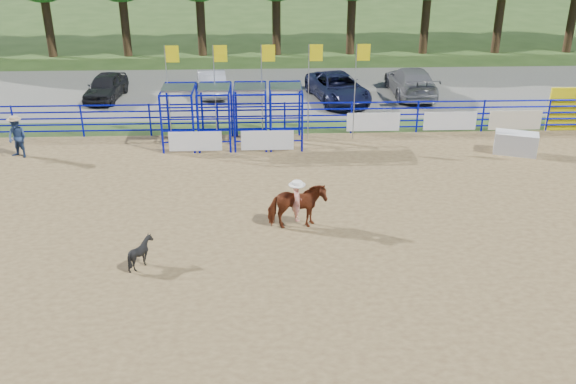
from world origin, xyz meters
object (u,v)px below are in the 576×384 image
at_px(announcer_table, 516,143).
at_px(car_c, 338,88).
at_px(calf, 141,253).
at_px(spectator_cowboy, 17,137).
at_px(car_a, 106,87).
at_px(car_b, 212,82).
at_px(car_d, 411,82).
at_px(horse_and_rider, 297,204).

xyz_separation_m(announcer_table, car_c, (-6.58, 7.87, 0.24)).
xyz_separation_m(calf, spectator_cowboy, (-6.45, 8.80, 0.42)).
xyz_separation_m(car_a, car_c, (12.19, -0.81, 0.03)).
bearing_deg(car_b, car_d, 168.48).
relative_size(car_a, car_c, 0.78).
bearing_deg(spectator_cowboy, announcer_table, -1.07).
bearing_deg(car_c, horse_and_rider, -114.51).
relative_size(horse_and_rider, car_a, 0.58).
bearing_deg(car_b, car_a, 0.25).
distance_m(announcer_table, calf, 16.40).
distance_m(calf, car_a, 17.73).
distance_m(announcer_table, car_a, 20.68).
bearing_deg(horse_and_rider, spectator_cowboy, 149.18).
xyz_separation_m(car_a, car_d, (16.22, 0.02, 0.09)).
bearing_deg(car_c, announcer_table, -63.14).
bearing_deg(car_a, spectator_cowboy, -96.68).
relative_size(announcer_table, car_c, 0.34).
xyz_separation_m(car_b, car_c, (6.68, -1.56, 0.03)).
height_order(horse_and_rider, car_d, horse_and_rider).
height_order(car_b, car_d, car_d).
relative_size(spectator_cowboy, car_b, 0.42).
bearing_deg(car_a, car_c, 1.48).
xyz_separation_m(spectator_cowboy, car_c, (13.94, 7.49, -0.18)).
bearing_deg(car_c, car_a, 163.19).
xyz_separation_m(car_a, car_b, (5.50, 0.76, 0.00)).
xyz_separation_m(horse_and_rider, car_a, (-9.32, 14.90, -0.19)).
bearing_deg(car_d, car_a, -0.29).
height_order(calf, car_d, car_d).
bearing_deg(car_a, calf, -69.39).
height_order(car_b, car_c, car_c).
bearing_deg(car_a, car_d, 5.34).
height_order(car_c, car_d, car_d).
bearing_deg(calf, horse_and_rider, -78.47).
bearing_deg(horse_and_rider, car_d, 65.20).
distance_m(horse_and_rider, calf, 5.14).
xyz_separation_m(horse_and_rider, calf, (-4.63, -2.19, -0.40)).
xyz_separation_m(announcer_table, car_b, (-13.26, 9.44, 0.21)).
bearing_deg(car_d, spectator_cowboy, 24.46).
relative_size(horse_and_rider, car_d, 0.44).
xyz_separation_m(horse_and_rider, car_c, (2.86, 14.10, -0.16)).
relative_size(announcer_table, car_b, 0.42).
height_order(calf, car_c, car_c).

